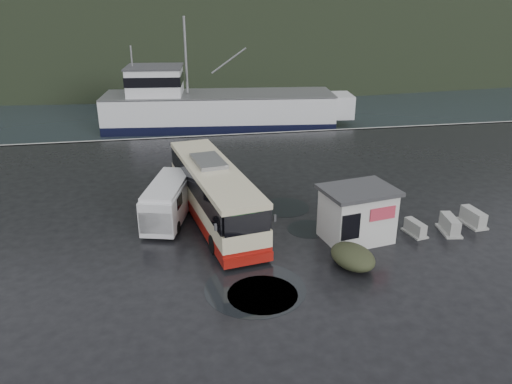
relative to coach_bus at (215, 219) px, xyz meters
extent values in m
plane|color=black|center=(1.07, -2.55, 0.00)|extent=(160.00, 160.00, 0.00)
cube|color=black|center=(1.07, 107.45, 0.00)|extent=(300.00, 180.00, 0.02)
cube|color=#999993|center=(1.07, 17.45, 0.00)|extent=(160.00, 0.60, 1.50)
ellipsoid|color=black|center=(11.07, 247.45, 0.00)|extent=(780.00, 540.00, 570.00)
cylinder|color=black|center=(0.99, -7.37, 0.01)|extent=(4.40, 4.40, 0.01)
cylinder|color=black|center=(1.22, -7.85, 0.01)|extent=(2.99, 2.99, 0.01)
cylinder|color=black|center=(4.21, 0.91, 0.01)|extent=(2.93, 2.93, 0.01)
cylinder|color=black|center=(4.82, -2.16, 0.01)|extent=(2.28, 2.28, 0.01)
camera|label=1|loc=(-2.18, -25.37, 11.80)|focal=35.00mm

